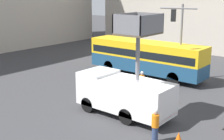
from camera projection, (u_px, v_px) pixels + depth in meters
name	position (u px, v px, depth m)	size (l,w,h in m)	color
ground_plane	(141.00, 114.00, 19.71)	(120.00, 120.00, 0.00)	#38383A
utility_truck	(124.00, 91.00, 19.15)	(2.36, 6.13, 6.31)	white
city_bus	(146.00, 56.00, 28.24)	(2.56, 11.07, 3.13)	navy
traffic_light_pole	(179.00, 32.00, 25.22)	(3.10, 2.85, 6.53)	slate
road_worker_near_truck	(155.00, 125.00, 15.80)	(0.38, 0.38, 1.84)	navy
road_worker_directing	(142.00, 83.00, 23.31)	(0.38, 0.38, 1.76)	navy
traffic_cone_mid_road	(178.00, 139.00, 15.58)	(0.63, 0.63, 0.72)	black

